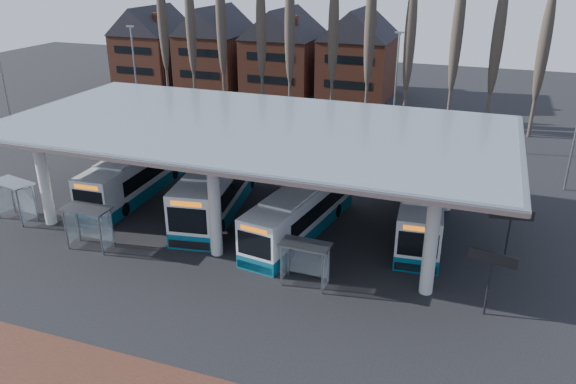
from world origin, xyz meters
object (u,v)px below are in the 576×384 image
(shelter_1, at_px, (89,218))
(bus_2, at_px, (301,211))
(bus_0, at_px, (138,173))
(bus_3, at_px, (422,206))
(shelter_2, at_px, (306,254))
(bus_1, at_px, (220,184))
(shelter_0, at_px, (16,192))

(shelter_1, bearing_deg, bus_2, 26.82)
(bus_0, bearing_deg, bus_3, 0.48)
(shelter_1, bearing_deg, bus_0, 102.67)
(bus_0, xyz_separation_m, shelter_1, (2.07, -8.04, 0.38))
(bus_0, relative_size, bus_2, 1.03)
(shelter_1, bearing_deg, shelter_2, 0.12)
(shelter_1, xyz_separation_m, shelter_2, (13.27, 0.44, -0.13))
(bus_0, distance_m, bus_2, 13.35)
(bus_2, height_order, shelter_2, bus_2)
(bus_0, distance_m, bus_1, 6.74)
(bus_2, height_order, shelter_1, bus_2)
(shelter_0, height_order, shelter_1, shelter_0)
(shelter_1, bearing_deg, shelter_0, 165.21)
(bus_0, distance_m, shelter_2, 17.13)
(bus_1, distance_m, bus_2, 6.72)
(bus_2, xyz_separation_m, shelter_2, (2.14, -5.63, 0.32))
(shelter_0, height_order, shelter_2, shelter_0)
(bus_3, relative_size, shelter_1, 4.08)
(shelter_1, bearing_deg, bus_1, 57.53)
(bus_0, bearing_deg, bus_2, -11.35)
(bus_1, relative_size, shelter_0, 4.19)
(bus_2, height_order, bus_3, bus_3)
(bus_3, height_order, shelter_0, bus_3)
(bus_1, height_order, shelter_1, bus_1)
(bus_0, height_order, shelter_2, bus_0)
(bus_3, relative_size, shelter_0, 3.76)
(bus_2, bearing_deg, shelter_1, -142.99)
(bus_1, relative_size, shelter_1, 4.54)
(bus_0, xyz_separation_m, shelter_0, (-4.94, -6.42, 0.41))
(bus_0, height_order, bus_2, bus_0)
(bus_2, distance_m, shelter_0, 18.69)
(bus_3, bearing_deg, shelter_1, -157.87)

